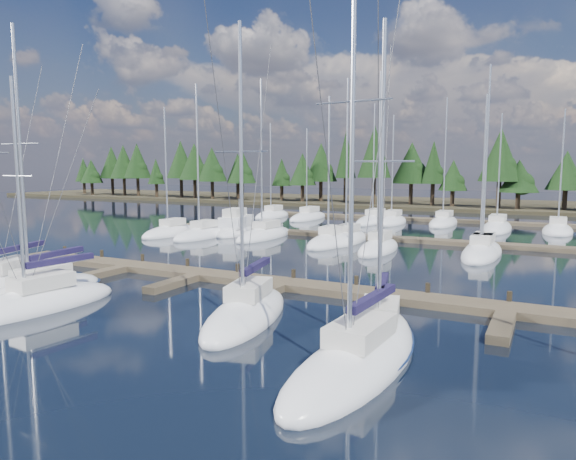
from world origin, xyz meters
The scene contains 13 objects.
ground centered at (0.00, 30.00, 0.00)m, with size 260.00×260.00×0.00m, color black.
far_shore centered at (0.00, 90.00, 0.30)m, with size 220.00×30.00×0.60m, color #332D1C.
main_dock centered at (0.00, 17.36, 0.20)m, with size 44.00×6.13×0.90m.
back_docks centered at (0.00, 49.58, 0.20)m, with size 50.00×21.80×0.40m.
front_sailboat_0 centered at (-14.18, 10.18, 0.29)m, with size 5.09×9.47×14.18m.
front_sailboat_1 centered at (-10.54, 9.48, 0.29)m, with size 3.96×9.63×14.87m.
front_sailboat_2 centered at (-8.82, 8.11, 0.28)m, with size 3.72×9.10×11.99m.
front_sailboat_3 centered at (1.37, 11.46, 0.29)m, with size 4.51×9.00×13.95m.
front_sailboat_4 centered at (7.85, 10.91, 0.29)m, with size 4.39×8.09×13.11m.
front_sailboat_5 centered at (7.90, 8.01, 0.30)m, with size 3.47×9.53×16.45m.
back_sailboat_rows centered at (-0.06, 44.77, 0.27)m, with size 47.56×32.32×16.27m.
motor_yacht_left centered at (-16.31, 37.79, 0.49)m, with size 4.76×9.28×4.43m.
tree_line centered at (-0.70, 80.18, 7.39)m, with size 187.41×11.61×13.79m.
Camera 1 is at (13.64, -8.10, 6.97)m, focal length 32.00 mm.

